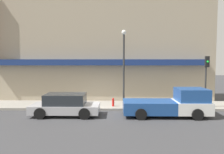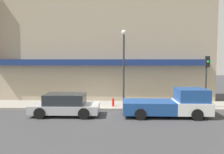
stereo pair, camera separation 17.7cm
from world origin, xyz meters
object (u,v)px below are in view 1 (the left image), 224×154
object	(u,v)px
fire_hydrant	(113,102)
traffic_light	(206,72)
street_lamp	(124,59)
pickup_truck	(172,104)
parked_car	(66,105)

from	to	relation	value
fire_hydrant	traffic_light	distance (m)	7.19
fire_hydrant	street_lamp	xyz separation A→B (m)	(0.79, -0.06, 3.25)
pickup_truck	fire_hydrant	size ratio (longest dim) A/B	8.87
parked_car	street_lamp	bearing A→B (deg)	27.81
parked_car	street_lamp	distance (m)	5.38
traffic_light	fire_hydrant	bearing A→B (deg)	177.00
parked_car	street_lamp	world-z (taller)	street_lamp
street_lamp	traffic_light	bearing A→B (deg)	-2.79
fire_hydrant	street_lamp	size ratio (longest dim) A/B	0.11
street_lamp	traffic_light	world-z (taller)	street_lamp
street_lamp	traffic_light	xyz separation A→B (m)	(6.02, -0.29, -0.96)
pickup_truck	fire_hydrant	distance (m)	4.45
traffic_light	street_lamp	bearing A→B (deg)	177.21
parked_car	pickup_truck	bearing A→B (deg)	-0.52
parked_car	traffic_light	world-z (taller)	traffic_light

